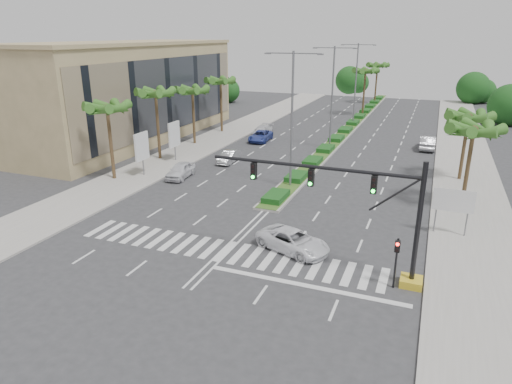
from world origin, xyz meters
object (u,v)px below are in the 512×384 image
car_parked_b (229,157)px  car_parked_c (261,136)px  car_right (428,143)px  car_parked_d (262,131)px  car_parked_a (181,170)px  car_crossing (293,241)px

car_parked_b → car_parked_c: 10.99m
car_parked_b → car_right: 24.62m
car_parked_d → car_right: 21.44m
car_parked_a → car_parked_b: car_parked_a is taller
car_parked_a → car_parked_c: 17.77m
car_parked_c → car_crossing: bearing=-69.4°
car_crossing → car_right: bearing=8.9°
car_crossing → car_right: car_right is taller
car_parked_c → car_right: 20.76m
car_parked_d → car_crossing: bearing=-66.1°
car_parked_a → car_parked_c: size_ratio=0.87×
car_right → car_parked_d: bearing=1.4°
car_parked_a → car_parked_b: (2.09, 6.72, -0.08)m
car_parked_a → car_parked_d: car_parked_a is taller
car_parked_a → car_parked_d: (0.61, 20.87, -0.04)m
car_parked_c → car_parked_d: size_ratio=1.03×
car_parked_a → car_parked_d: bearing=82.4°
car_right → car_parked_a: bearing=44.5°
car_parked_d → car_right: car_right is taller
car_parked_a → car_right: car_right is taller
car_right → car_crossing: bearing=78.2°
car_parked_d → car_crossing: (14.30, -32.07, 0.00)m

